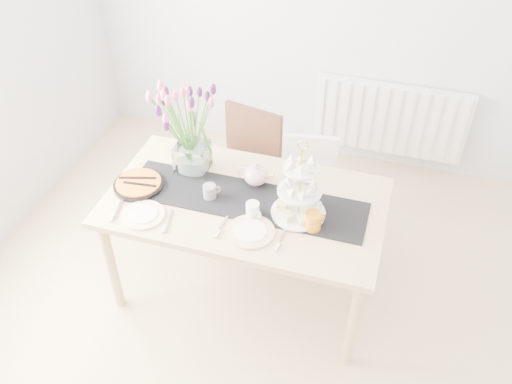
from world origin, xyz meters
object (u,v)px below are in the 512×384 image
(cream_jug, at_px, (309,203))
(mug_white, at_px, (253,210))
(radiator, at_px, (390,119))
(dining_table, at_px, (245,210))
(teapot, at_px, (256,175))
(mug_orange, at_px, (313,221))
(plate_left, at_px, (143,215))
(plate_right, at_px, (251,232))
(chair_brown, at_px, (246,161))
(cake_stand, at_px, (299,197))
(chair_white, at_px, (307,183))
(mug_grey, at_px, (210,192))
(tulip_vase, at_px, (189,118))
(tart_tin, at_px, (139,184))

(cream_jug, bearing_deg, mug_white, -154.55)
(radiator, distance_m, mug_white, 1.86)
(cream_jug, bearing_deg, dining_table, -177.00)
(radiator, relative_size, teapot, 5.31)
(mug_orange, relative_size, plate_left, 0.45)
(plate_right, bearing_deg, mug_orange, 22.15)
(mug_white, bearing_deg, chair_brown, 141.25)
(dining_table, relative_size, cake_stand, 3.57)
(chair_white, height_order, cream_jug, cream_jug)
(teapot, height_order, mug_grey, teapot)
(tulip_vase, xyz_separation_m, plate_left, (-0.11, -0.48, -0.37))
(teapot, bearing_deg, mug_white, -75.39)
(teapot, bearing_deg, radiator, 66.16)
(chair_brown, relative_size, plate_right, 3.32)
(mug_orange, xyz_separation_m, plate_left, (-0.92, -0.17, -0.05))
(mug_grey, bearing_deg, chair_white, 16.99)
(tulip_vase, bearing_deg, tart_tin, -134.33)
(radiator, height_order, mug_orange, mug_orange)
(dining_table, xyz_separation_m, chair_brown, (-0.21, 0.66, -0.17))
(tart_tin, bearing_deg, cake_stand, 2.27)
(cake_stand, distance_m, mug_white, 0.27)
(dining_table, xyz_separation_m, mug_white, (0.08, -0.12, 0.12))
(cake_stand, xyz_separation_m, tart_tin, (-0.96, -0.04, -0.11))
(plate_left, bearing_deg, mug_orange, 10.68)
(mug_grey, bearing_deg, mug_orange, -47.57)
(mug_grey, bearing_deg, tart_tin, 143.45)
(tart_tin, distance_m, plate_left, 0.26)
(chair_white, xyz_separation_m, mug_grey, (-0.44, -0.68, 0.36))
(mug_grey, xyz_separation_m, mug_orange, (0.62, -0.08, 0.01))
(dining_table, relative_size, plate_left, 6.62)
(mug_white, distance_m, mug_orange, 0.34)
(chair_brown, distance_m, cream_jug, 0.90)
(teapot, bearing_deg, plate_left, -138.04)
(cream_jug, bearing_deg, chair_brown, 130.66)
(cream_jug, distance_m, plate_right, 0.38)
(plate_left, bearing_deg, chair_brown, 73.21)
(chair_white, relative_size, mug_white, 8.39)
(teapot, bearing_deg, plate_right, -75.68)
(mug_orange, bearing_deg, mug_white, 133.07)
(cake_stand, bearing_deg, mug_grey, -178.94)
(chair_white, bearing_deg, dining_table, -118.38)
(chair_brown, xyz_separation_m, mug_orange, (0.63, -0.78, 0.30))
(tart_tin, xyz_separation_m, mug_orange, (1.06, -0.05, 0.04))
(tart_tin, bearing_deg, plate_left, -58.53)
(dining_table, xyz_separation_m, cake_stand, (0.32, -0.03, 0.21))
(chair_white, relative_size, cake_stand, 1.68)
(cream_jug, relative_size, mug_grey, 0.95)
(cake_stand, relative_size, mug_grey, 5.05)
(mug_white, distance_m, plate_right, 0.14)
(tulip_vase, bearing_deg, teapot, -4.15)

